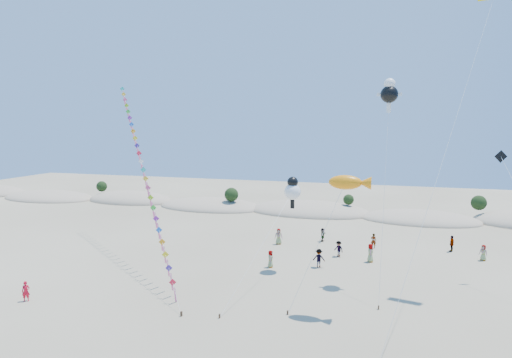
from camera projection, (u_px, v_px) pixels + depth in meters
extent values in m
ellipsoid|color=tan|center=(49.00, 198.00, 78.69)|extent=(18.00, 9.90, 2.80)
ellipsoid|color=#223513|center=(49.00, 194.00, 78.59)|extent=(14.40, 6.48, 0.72)
ellipsoid|color=tan|center=(131.00, 201.00, 75.87)|extent=(16.00, 8.80, 3.60)
ellipsoid|color=#223513|center=(130.00, 196.00, 75.75)|extent=(12.80, 5.76, 0.64)
ellipsoid|color=tan|center=(211.00, 207.00, 70.02)|extent=(17.60, 9.68, 3.00)
ellipsoid|color=#223513|center=(211.00, 202.00, 69.92)|extent=(14.08, 6.34, 0.70)
ellipsoid|color=tan|center=(309.00, 212.00, 66.16)|extent=(19.00, 10.45, 3.40)
ellipsoid|color=#223513|center=(309.00, 206.00, 66.05)|extent=(15.20, 6.84, 0.76)
ellipsoid|color=tan|center=(419.00, 220.00, 60.31)|extent=(16.40, 9.02, 2.80)
ellipsoid|color=#223513|center=(420.00, 215.00, 60.21)|extent=(13.12, 5.90, 0.66)
sphere|color=black|center=(102.00, 186.00, 77.47)|extent=(1.90, 1.90, 1.90)
sphere|color=black|center=(231.00, 195.00, 67.44)|extent=(2.20, 2.20, 2.20)
sphere|color=black|center=(349.00, 200.00, 64.29)|extent=(1.60, 1.60, 1.60)
sphere|color=black|center=(479.00, 203.00, 60.50)|extent=(2.10, 2.10, 2.10)
cube|color=#3F2D1E|center=(181.00, 314.00, 29.97)|extent=(0.12, 0.12, 0.35)
cylinder|color=silver|center=(143.00, 170.00, 41.76)|extent=(18.48, 21.62, 17.89)
cube|color=#F41B35|center=(173.00, 282.00, 32.09)|extent=(1.07, 0.42, 1.12)
cube|color=pink|center=(175.00, 296.00, 32.22)|extent=(0.19, 0.45, 1.55)
cube|color=#45279F|center=(169.00, 268.00, 33.07)|extent=(1.07, 0.42, 1.12)
cube|color=pink|center=(172.00, 282.00, 33.20)|extent=(0.19, 0.45, 1.55)
cube|color=yellow|center=(165.00, 255.00, 34.04)|extent=(1.07, 0.42, 1.12)
cube|color=pink|center=(168.00, 268.00, 34.17)|extent=(0.19, 0.45, 1.55)
cube|color=orange|center=(162.00, 242.00, 35.02)|extent=(1.07, 0.42, 1.12)
cube|color=pink|center=(165.00, 255.00, 35.15)|extent=(0.19, 0.45, 1.55)
cube|color=blue|center=(159.00, 230.00, 35.99)|extent=(1.07, 0.42, 1.12)
cube|color=pink|center=(162.00, 243.00, 36.12)|extent=(0.19, 0.45, 1.55)
cube|color=purple|center=(156.00, 219.00, 36.96)|extent=(1.07, 0.42, 1.12)
cube|color=pink|center=(159.00, 231.00, 37.10)|extent=(0.19, 0.45, 1.55)
cube|color=green|center=(153.00, 208.00, 37.94)|extent=(1.07, 0.42, 1.12)
cube|color=pink|center=(156.00, 220.00, 38.07)|extent=(0.19, 0.45, 1.55)
cube|color=#8ECD18|center=(151.00, 198.00, 38.91)|extent=(1.07, 0.42, 1.12)
cube|color=pink|center=(153.00, 209.00, 39.05)|extent=(0.19, 0.45, 1.55)
cube|color=#EB4A83|center=(148.00, 188.00, 39.89)|extent=(1.07, 0.42, 1.12)
cube|color=pink|center=(150.00, 199.00, 40.02)|extent=(0.19, 0.45, 1.55)
cube|color=yellow|center=(146.00, 179.00, 40.86)|extent=(1.07, 0.42, 1.12)
cube|color=pink|center=(148.00, 190.00, 41.00)|extent=(0.19, 0.45, 1.55)
cube|color=#18B8AB|center=(143.00, 170.00, 41.84)|extent=(1.07, 0.42, 1.12)
cube|color=pink|center=(146.00, 181.00, 41.97)|extent=(0.19, 0.45, 1.55)
cube|color=white|center=(141.00, 161.00, 42.81)|extent=(1.07, 0.42, 1.12)
cube|color=pink|center=(143.00, 172.00, 42.94)|extent=(0.19, 0.45, 1.55)
cube|color=#F41B35|center=(139.00, 153.00, 43.79)|extent=(1.07, 0.42, 1.12)
cube|color=pink|center=(141.00, 164.00, 43.92)|extent=(0.19, 0.45, 1.55)
cube|color=#45279F|center=(137.00, 146.00, 44.76)|extent=(1.07, 0.42, 1.12)
cube|color=pink|center=(139.00, 156.00, 44.89)|extent=(0.19, 0.45, 1.55)
cube|color=yellow|center=(135.00, 138.00, 45.74)|extent=(1.07, 0.42, 1.12)
cube|color=pink|center=(137.00, 148.00, 45.87)|extent=(0.19, 0.45, 1.55)
cube|color=orange|center=(133.00, 131.00, 46.71)|extent=(1.07, 0.42, 1.12)
cube|color=pink|center=(135.00, 141.00, 46.84)|extent=(0.19, 0.45, 1.55)
cube|color=blue|center=(131.00, 124.00, 47.68)|extent=(1.07, 0.42, 1.12)
cube|color=pink|center=(133.00, 134.00, 47.82)|extent=(0.19, 0.45, 1.55)
cube|color=purple|center=(130.00, 118.00, 48.66)|extent=(1.07, 0.42, 1.12)
cube|color=pink|center=(132.00, 128.00, 48.79)|extent=(0.19, 0.45, 1.55)
cube|color=green|center=(128.00, 112.00, 49.63)|extent=(1.07, 0.42, 1.12)
cube|color=pink|center=(130.00, 121.00, 49.77)|extent=(0.19, 0.45, 1.55)
cube|color=#8ECD18|center=(127.00, 106.00, 50.61)|extent=(1.07, 0.42, 1.12)
cube|color=pink|center=(128.00, 115.00, 50.74)|extent=(0.19, 0.45, 1.55)
cube|color=#EB4A83|center=(125.00, 100.00, 51.58)|extent=(1.07, 0.42, 1.12)
cube|color=pink|center=(127.00, 109.00, 51.72)|extent=(0.19, 0.45, 1.55)
cube|color=yellow|center=(124.00, 94.00, 52.56)|extent=(1.07, 0.42, 1.12)
cube|color=pink|center=(125.00, 103.00, 52.69)|extent=(0.19, 0.45, 1.55)
cube|color=#18B8AB|center=(122.00, 89.00, 53.53)|extent=(1.07, 0.42, 1.12)
cube|color=pink|center=(124.00, 98.00, 53.66)|extent=(0.19, 0.45, 1.55)
cube|color=#3F2D1E|center=(288.00, 313.00, 30.23)|extent=(0.10, 0.10, 0.30)
cylinder|color=silver|center=(316.00, 249.00, 30.02)|extent=(3.66, 1.86, 9.37)
ellipsoid|color=orange|center=(345.00, 182.00, 29.80)|extent=(2.31, 1.02, 1.02)
cone|color=orange|center=(364.00, 183.00, 29.43)|extent=(0.93, 0.93, 0.93)
cube|color=#3F2D1E|center=(219.00, 316.00, 29.66)|extent=(0.10, 0.10, 0.30)
cylinder|color=silver|center=(261.00, 246.00, 34.36)|extent=(2.72, 11.60, 7.31)
sphere|color=white|center=(293.00, 192.00, 39.03)|extent=(1.49, 1.49, 1.49)
sphere|color=black|center=(293.00, 182.00, 38.92)|extent=(0.99, 0.99, 0.99)
cube|color=black|center=(292.00, 204.00, 39.17)|extent=(0.35, 0.18, 0.80)
cube|color=#3F2D1E|center=(379.00, 307.00, 31.07)|extent=(0.10, 0.10, 0.30)
cylinder|color=silver|center=(384.00, 195.00, 33.25)|extent=(0.27, 6.71, 15.88)
sphere|color=black|center=(389.00, 94.00, 35.41)|extent=(1.43, 1.43, 1.43)
sphere|color=white|center=(390.00, 84.00, 35.31)|extent=(0.93, 0.93, 0.93)
cube|color=white|center=(389.00, 108.00, 35.55)|extent=(0.35, 0.18, 0.80)
cube|color=white|center=(380.00, 95.00, 35.61)|extent=(0.60, 0.15, 0.25)
cube|color=white|center=(398.00, 94.00, 35.21)|extent=(0.60, 0.15, 0.25)
cylinder|color=silver|center=(446.00, 149.00, 28.40)|extent=(7.74, 15.01, 23.44)
cube|color=black|center=(501.00, 156.00, 36.22)|extent=(1.05, 0.31, 1.08)
imported|color=red|center=(26.00, 291.00, 32.47)|extent=(0.68, 0.61, 1.55)
imported|color=slate|center=(270.00, 259.00, 40.28)|extent=(0.63, 0.86, 1.62)
imported|color=slate|center=(319.00, 258.00, 40.28)|extent=(1.17, 0.71, 1.76)
imported|color=slate|center=(339.00, 249.00, 43.58)|extent=(1.20, 1.08, 1.62)
imported|color=slate|center=(370.00, 253.00, 41.85)|extent=(0.59, 0.90, 1.81)
imported|color=slate|center=(373.00, 241.00, 46.66)|extent=(0.63, 0.45, 1.62)
imported|color=slate|center=(452.00, 244.00, 45.29)|extent=(0.85, 1.10, 1.75)
imported|color=slate|center=(279.00, 236.00, 48.12)|extent=(0.96, 0.71, 1.80)
imported|color=slate|center=(483.00, 253.00, 42.31)|extent=(0.92, 0.85, 1.58)
imported|color=slate|center=(323.00, 235.00, 49.30)|extent=(0.54, 1.47, 1.56)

